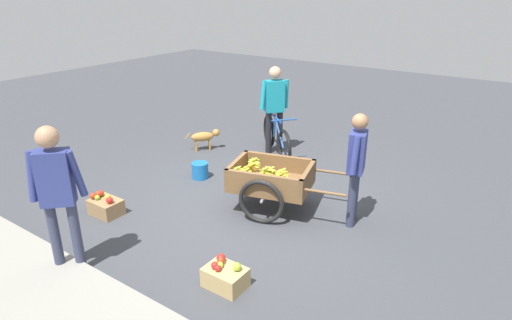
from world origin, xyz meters
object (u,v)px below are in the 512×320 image
cyclist_person (275,102)px  bystander_person (57,188)px  fruit_cart (271,181)px  vendor_person (356,160)px  dog (205,137)px  mixed_fruit_crate (225,276)px  apple_crate (106,206)px  plastic_bucket (200,170)px  bicycle (276,138)px

cyclist_person → bystander_person: (-0.14, 4.46, 0.04)m
fruit_cart → vendor_person: size_ratio=1.17×
dog → mixed_fruit_crate: 4.24m
dog → apple_crate: size_ratio=1.22×
dog → plastic_bucket: size_ratio=1.96×
fruit_cart → dog: (2.38, -1.31, -0.17)m
plastic_bucket → apple_crate: apple_crate is taller
vendor_person → fruit_cart: bearing=15.3°
bicycle → vendor_person: bearing=144.9°
cyclist_person → dog: 1.54m
bicycle → dog: bicycle is taller
cyclist_person → plastic_bucket: bearing=77.5°
bystander_person → apple_crate: bearing=-54.1°
dog → bystander_person: bystander_person is taller
apple_crate → bystander_person: bystander_person is taller
bystander_person → vendor_person: bearing=-127.3°
plastic_bucket → mixed_fruit_crate: mixed_fruit_crate is taller
apple_crate → cyclist_person: bearing=-100.6°
fruit_cart → mixed_fruit_crate: (-0.56, 1.75, -0.31)m
fruit_cart → dog: bearing=-28.8°
cyclist_person → dog: size_ratio=3.07×
dog → cyclist_person: bearing=-152.4°
mixed_fruit_crate → bystander_person: 2.00m
vendor_person → dog: vendor_person is taller
bystander_person → bicycle: bearing=-89.7°
plastic_bucket → mixed_fruit_crate: size_ratio=0.62×
fruit_cart → bystander_person: (1.04, 2.53, 0.60)m
cyclist_person → apple_crate: size_ratio=3.76×
cyclist_person → bicycle: bearing=139.1°
vendor_person → mixed_fruit_crate: (0.56, 2.05, -0.78)m
fruit_cart → plastic_bucket: fruit_cart is taller
apple_crate → bicycle: bearing=-102.8°
cyclist_person → apple_crate: (0.64, 3.39, -0.87)m
apple_crate → bystander_person: 1.60m
fruit_cart → cyclist_person: cyclist_person is taller
vendor_person → bicycle: vendor_person is taller
dog → mixed_fruit_crate: size_ratio=1.22×
plastic_bucket → apple_crate: size_ratio=0.62×
fruit_cart → vendor_person: (-1.12, -0.31, 0.47)m
fruit_cart → plastic_bucket: 1.60m
apple_crate → fruit_cart: bearing=-141.2°
bicycle → plastic_bucket: 1.69m
fruit_cart → bystander_person: bearing=67.6°
fruit_cart → bystander_person: 2.80m
cyclist_person → bystander_person: size_ratio=0.96×
dog → bystander_person: (-1.34, 3.84, 0.77)m
plastic_bucket → apple_crate: bearing=81.2°
fruit_cart → apple_crate: bearing=38.8°
fruit_cart → dog: size_ratio=3.33×
cyclist_person → apple_crate: cyclist_person is taller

